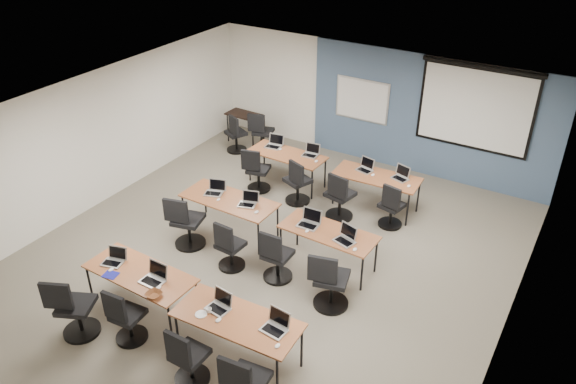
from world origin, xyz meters
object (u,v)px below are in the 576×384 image
Objects in this scene: laptop_4 at (215,190)px; task_chair_5 at (229,249)px; laptop_3 at (276,325)px; training_table_mid_right at (328,234)px; laptop_7 at (346,237)px; laptop_0 at (114,259)px; spare_chair_a at (262,135)px; spare_chair_b at (236,137)px; training_table_front_right at (237,321)px; laptop_1 at (154,277)px; laptop_9 at (311,153)px; task_chair_0 at (73,312)px; training_table_mid_left at (229,201)px; laptop_8 at (274,144)px; laptop_6 at (309,221)px; laptop_5 at (248,201)px; task_chair_7 at (329,285)px; task_chair_6 at (276,260)px; task_chair_1 at (126,320)px; task_chair_9 at (297,185)px; task_chair_4 at (186,226)px; utility_table at (244,118)px; training_table_back_left at (287,156)px; task_chair_8 at (257,173)px; laptop_11 at (401,175)px; laptop_10 at (366,167)px; task_chair_11 at (391,209)px; projector_screen at (476,103)px; training_table_front_left at (140,275)px; training_table_back_right at (376,178)px; task_chair_10 at (339,200)px; task_chair_2 at (188,361)px; laptop_2 at (220,304)px; whiteboard at (362,100)px.

task_chair_5 is (1.00, -0.95, -0.40)m from laptop_4.
training_table_mid_right is at bearing 106.07° from laptop_3.
laptop_7 reaches higher than laptop_4.
spare_chair_a is (-1.05, 5.70, -0.38)m from laptop_0.
laptop_7 is 0.35× the size of spare_chair_b.
laptop_1 is at bearing 175.94° from training_table_front_right.
spare_chair_a is (-1.85, 0.89, -0.38)m from laptop_9.
training_table_front_right is at bearing -4.77° from task_chair_0.
laptop_8 is (-0.48, 2.33, 0.11)m from training_table_mid_left.
laptop_6 is (1.68, 0.03, 0.11)m from training_table_mid_left.
laptop_5 is at bearing -166.36° from laptop_7.
task_chair_6 is at bearing 157.77° from task_chair_7.
task_chair_9 is at bearing 83.53° from task_chair_1.
laptop_8 is at bearing 102.45° from training_table_mid_left.
task_chair_7 is (2.97, -0.13, -0.00)m from task_chair_4.
utility_table is (-2.54, 5.92, -0.15)m from laptop_1.
task_chair_9 reaches higher than laptop_5.
training_table_back_left is at bearing 92.26° from training_table_mid_left.
task_chair_8 is 3.10× the size of laptop_11.
task_chair_0 is at bearing -95.72° from laptop_10.
laptop_8 is 0.35× the size of spare_chair_b.
task_chair_11 is (2.10, 1.70, -0.40)m from laptop_5.
task_chair_9 is at bearing -137.01° from projector_screen.
laptop_6 reaches higher than laptop_10.
task_chair_6 is 1.01× the size of spare_chair_b.
spare_chair_b is (-0.51, -0.36, -0.01)m from spare_chair_a.
laptop_1 is 1.04× the size of laptop_3.
laptop_9 is at bearing -41.49° from spare_chair_a.
laptop_10 is (-0.29, 4.84, 0.11)m from training_table_front_right.
laptop_1 is 0.34× the size of task_chair_4.
training_table_front_left is 1.80× the size of task_chair_6.
task_chair_8 is at bearing -168.20° from training_table_back_right.
task_chair_6 is 0.98× the size of task_chair_9.
task_chair_6 is 2.87× the size of laptop_8.
utility_table is (-2.47, 6.52, 0.26)m from task_chair_1.
training_table_mid_right is 4.93m from spare_chair_b.
task_chair_10 is at bearing 98.51° from task_chair_7.
task_chair_2 is 3.19m from task_chair_4.
laptop_2 is 0.37× the size of utility_table.
training_table_front_left is 1.05× the size of training_table_back_left.
laptop_5 is at bearing 142.07° from task_chair_7.
laptop_3 reaches higher than laptop_10.
task_chair_5 is at bearing 126.95° from training_table_front_right.
laptop_0 reaches higher than training_table_back_right.
training_table_mid_right is 4.84× the size of laptop_8.
task_chair_6 is at bearing -106.89° from laptop_6.
training_table_mid_right is 2.60m from task_chair_4.
laptop_7 is (0.44, -2.31, 0.11)m from training_table_back_right.
whiteboard is 2.99m from task_chair_8.
spare_chair_a is (-1.02, 4.01, -0.02)m from task_chair_4.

